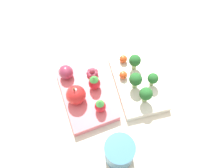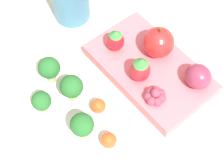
{
  "view_description": "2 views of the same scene",
  "coord_description": "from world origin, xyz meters",
  "px_view_note": "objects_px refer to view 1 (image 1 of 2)",
  "views": [
    {
      "loc": [
        0.25,
        -0.11,
        0.47
      ],
      "look_at": [
        -0.0,
        -0.0,
        0.03
      ],
      "focal_mm": 32.0,
      "sensor_mm": 36.0,
      "label": 1
    },
    {
      "loc": [
        -0.22,
        0.19,
        0.5
      ],
      "look_at": [
        -0.0,
        -0.0,
        0.03
      ],
      "focal_mm": 60.0,
      "sensor_mm": 36.0,
      "label": 2
    }
  ],
  "objects_px": {
    "cherry_tomato_0": "(123,75)",
    "drinking_cup": "(119,152)",
    "plum": "(66,72)",
    "grape_cluster": "(92,73)",
    "strawberry_1": "(94,83)",
    "bento_box_savoury": "(137,82)",
    "broccoli_floret_3": "(146,94)",
    "bento_box_fruit": "(86,94)",
    "broccoli_floret_1": "(136,80)",
    "broccoli_floret_2": "(153,79)",
    "strawberry_0": "(100,106)",
    "cherry_tomato_1": "(123,59)",
    "broccoli_floret_0": "(135,61)",
    "apple": "(76,95)"
  },
  "relations": [
    {
      "from": "cherry_tomato_1",
      "to": "strawberry_0",
      "type": "bearing_deg",
      "value": -45.2
    },
    {
      "from": "bento_box_savoury",
      "to": "broccoli_floret_1",
      "type": "xyz_separation_m",
      "value": [
        0.01,
        -0.02,
        0.04
      ]
    },
    {
      "from": "cherry_tomato_0",
      "to": "bento_box_savoury",
      "type": "bearing_deg",
      "value": 52.67
    },
    {
      "from": "broccoli_floret_0",
      "to": "grape_cluster",
      "type": "distance_m",
      "value": 0.12
    },
    {
      "from": "bento_box_savoury",
      "to": "broccoli_floret_3",
      "type": "bearing_deg",
      "value": -11.3
    },
    {
      "from": "strawberry_0",
      "to": "grape_cluster",
      "type": "bearing_deg",
      "value": 170.08
    },
    {
      "from": "cherry_tomato_1",
      "to": "plum",
      "type": "height_order",
      "value": "plum"
    },
    {
      "from": "broccoli_floret_3",
      "to": "cherry_tomato_0",
      "type": "relative_size",
      "value": 2.26
    },
    {
      "from": "cherry_tomato_1",
      "to": "grape_cluster",
      "type": "distance_m",
      "value": 0.1
    },
    {
      "from": "strawberry_0",
      "to": "grape_cluster",
      "type": "height_order",
      "value": "strawberry_0"
    },
    {
      "from": "plum",
      "to": "grape_cluster",
      "type": "bearing_deg",
      "value": 71.1
    },
    {
      "from": "grape_cluster",
      "to": "bento_box_savoury",
      "type": "bearing_deg",
      "value": 57.93
    },
    {
      "from": "grape_cluster",
      "to": "drinking_cup",
      "type": "bearing_deg",
      "value": -5.54
    },
    {
      "from": "bento_box_savoury",
      "to": "cherry_tomato_0",
      "type": "height_order",
      "value": "cherry_tomato_0"
    },
    {
      "from": "broccoli_floret_1",
      "to": "cherry_tomato_1",
      "type": "height_order",
      "value": "broccoli_floret_1"
    },
    {
      "from": "bento_box_fruit",
      "to": "broccoli_floret_1",
      "type": "bearing_deg",
      "value": 74.7
    },
    {
      "from": "cherry_tomato_1",
      "to": "grape_cluster",
      "type": "xyz_separation_m",
      "value": [
        0.01,
        -0.1,
        -0.0
      ]
    },
    {
      "from": "bento_box_fruit",
      "to": "strawberry_0",
      "type": "bearing_deg",
      "value": 16.27
    },
    {
      "from": "broccoli_floret_1",
      "to": "drinking_cup",
      "type": "xyz_separation_m",
      "value": [
        0.14,
        -0.11,
        -0.01
      ]
    },
    {
      "from": "broccoli_floret_0",
      "to": "drinking_cup",
      "type": "xyz_separation_m",
      "value": [
        0.2,
        -0.14,
        -0.01
      ]
    },
    {
      "from": "grape_cluster",
      "to": "drinking_cup",
      "type": "distance_m",
      "value": 0.23
    },
    {
      "from": "cherry_tomato_0",
      "to": "grape_cluster",
      "type": "distance_m",
      "value": 0.08
    },
    {
      "from": "cherry_tomato_0",
      "to": "cherry_tomato_1",
      "type": "relative_size",
      "value": 0.98
    },
    {
      "from": "broccoli_floret_3",
      "to": "plum",
      "type": "xyz_separation_m",
      "value": [
        -0.15,
        -0.16,
        -0.01
      ]
    },
    {
      "from": "broccoli_floret_2",
      "to": "grape_cluster",
      "type": "bearing_deg",
      "value": -124.77
    },
    {
      "from": "broccoli_floret_0",
      "to": "broccoli_floret_2",
      "type": "xyz_separation_m",
      "value": [
        0.07,
        0.02,
        -0.0
      ]
    },
    {
      "from": "bento_box_savoury",
      "to": "broccoli_floret_2",
      "type": "relative_size",
      "value": 5.05
    },
    {
      "from": "bento_box_savoury",
      "to": "broccoli_floret_1",
      "type": "relative_size",
      "value": 4.24
    },
    {
      "from": "cherry_tomato_0",
      "to": "drinking_cup",
      "type": "distance_m",
      "value": 0.21
    },
    {
      "from": "strawberry_1",
      "to": "plum",
      "type": "bearing_deg",
      "value": -138.04
    },
    {
      "from": "broccoli_floret_1",
      "to": "cherry_tomato_1",
      "type": "relative_size",
      "value": 2.28
    },
    {
      "from": "broccoli_floret_1",
      "to": "broccoli_floret_2",
      "type": "bearing_deg",
      "value": 74.46
    },
    {
      "from": "strawberry_0",
      "to": "apple",
      "type": "bearing_deg",
      "value": -138.48
    },
    {
      "from": "strawberry_0",
      "to": "broccoli_floret_3",
      "type": "bearing_deg",
      "value": 80.0
    },
    {
      "from": "broccoli_floret_3",
      "to": "apple",
      "type": "xyz_separation_m",
      "value": [
        -0.07,
        -0.16,
        -0.01
      ]
    },
    {
      "from": "bento_box_fruit",
      "to": "broccoli_floret_1",
      "type": "height_order",
      "value": "broccoli_floret_1"
    },
    {
      "from": "strawberry_1",
      "to": "grape_cluster",
      "type": "distance_m",
      "value": 0.04
    },
    {
      "from": "strawberry_1",
      "to": "apple",
      "type": "bearing_deg",
      "value": -74.02
    },
    {
      "from": "bento_box_fruit",
      "to": "plum",
      "type": "height_order",
      "value": "plum"
    },
    {
      "from": "cherry_tomato_1",
      "to": "strawberry_1",
      "type": "height_order",
      "value": "strawberry_1"
    },
    {
      "from": "broccoli_floret_1",
      "to": "strawberry_1",
      "type": "height_order",
      "value": "broccoli_floret_1"
    },
    {
      "from": "cherry_tomato_1",
      "to": "broccoli_floret_3",
      "type": "bearing_deg",
      "value": -1.69
    },
    {
      "from": "cherry_tomato_0",
      "to": "plum",
      "type": "bearing_deg",
      "value": -114.76
    },
    {
      "from": "bento_box_fruit",
      "to": "strawberry_1",
      "type": "bearing_deg",
      "value": 98.99
    },
    {
      "from": "broccoli_floret_0",
      "to": "cherry_tomato_0",
      "type": "relative_size",
      "value": 2.26
    },
    {
      "from": "strawberry_0",
      "to": "strawberry_1",
      "type": "bearing_deg",
      "value": 171.11
    },
    {
      "from": "bento_box_savoury",
      "to": "plum",
      "type": "xyz_separation_m",
      "value": [
        -0.09,
        -0.17,
        0.03
      ]
    },
    {
      "from": "broccoli_floret_3",
      "to": "grape_cluster",
      "type": "height_order",
      "value": "broccoli_floret_3"
    },
    {
      "from": "broccoli_floret_2",
      "to": "strawberry_0",
      "type": "relative_size",
      "value": 1.03
    },
    {
      "from": "broccoli_floret_2",
      "to": "bento_box_fruit",
      "type": "bearing_deg",
      "value": -105.36
    }
  ]
}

